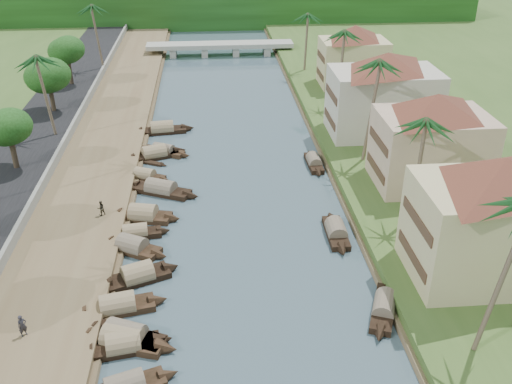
{
  "coord_description": "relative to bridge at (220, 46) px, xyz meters",
  "views": [
    {
      "loc": [
        -2.42,
        -37.93,
        28.76
      ],
      "look_at": [
        1.82,
        11.81,
        2.0
      ],
      "focal_mm": 40.0,
      "sensor_mm": 36.0,
      "label": 1
    }
  ],
  "objects": [
    {
      "name": "building_near",
      "position": [
        18.99,
        -74.0,
        4.66
      ],
      "size": [
        14.85,
        14.85,
        10.2
      ],
      "color": "#C5BD84",
      "rests_on": "right_bank"
    },
    {
      "name": "sampan_15",
      "position": [
        8.84,
        -65.71,
        -1.31
      ],
      "size": [
        1.87,
        7.67,
        2.07
      ],
      "rotation": [
        0.0,
        0.0,
        1.56
      ],
      "color": "black",
      "rests_on": "ground"
    },
    {
      "name": "palm_2",
      "position": [
        15.0,
        -51.88,
        10.52
      ],
      "size": [
        3.2,
        3.2,
        12.88
      ],
      "color": "brown",
      "rests_on": "ground"
    },
    {
      "name": "tree_6",
      "position": [
        24.0,
        -42.25,
        4.95
      ],
      "size": [
        4.19,
        4.19,
        7.32
      ],
      "color": "#49372A",
      "rests_on": "ground"
    },
    {
      "name": "person_far",
      "position": [
        -13.25,
        -61.34,
        -0.17
      ],
      "size": [
        0.92,
        0.86,
        1.5
      ],
      "primitive_type": "imported",
      "rotation": [
        0.0,
        0.0,
        3.67
      ],
      "color": "#2B271E",
      "rests_on": "left_bank"
    },
    {
      "name": "bridge",
      "position": [
        0.0,
        0.0,
        0.0
      ],
      "size": [
        28.0,
        4.0,
        2.4
      ],
      "color": "#99998F",
      "rests_on": "ground"
    },
    {
      "name": "sampan_9",
      "position": [
        -7.94,
        -55.87,
        -1.31
      ],
      "size": [
        8.9,
        5.33,
        2.27
      ],
      "rotation": [
        0.0,
        0.0,
        -0.43
      ],
      "color": "black",
      "rests_on": "ground"
    },
    {
      "name": "sampan_11",
      "position": [
        -9.29,
        -46.71,
        -1.3
      ],
      "size": [
        8.26,
        4.36,
        2.32
      ],
      "rotation": [
        0.0,
        0.0,
        0.34
      ],
      "color": "black",
      "rests_on": "ground"
    },
    {
      "name": "canoe_2",
      "position": [
        -9.8,
        -48.32,
        -1.62
      ],
      "size": [
        4.65,
        2.77,
        0.7
      ],
      "rotation": [
        0.0,
        0.0,
        -0.46
      ],
      "color": "black",
      "rests_on": "ground"
    },
    {
      "name": "ground",
      "position": [
        -0.0,
        -72.0,
        -1.72
      ],
      "size": [
        220.0,
        220.0,
        0.0
      ],
      "primitive_type": "plane",
      "color": "#3E525D",
      "rests_on": "ground"
    },
    {
      "name": "retaining_wall",
      "position": [
        -20.2,
        -52.0,
        -0.37
      ],
      "size": [
        0.4,
        180.0,
        1.1
      ],
      "primitive_type": "cube",
      "color": "slate",
      "rests_on": "left_bank"
    },
    {
      "name": "sampan_2",
      "position": [
        -9.22,
        -78.61,
        -1.31
      ],
      "size": [
        8.43,
        4.13,
        2.2
      ],
      "rotation": [
        0.0,
        0.0,
        -0.31
      ],
      "color": "black",
      "rests_on": "ground"
    },
    {
      "name": "sampan_13",
      "position": [
        -8.83,
        -38.76,
        -1.3
      ],
      "size": [
        8.84,
        2.87,
        2.36
      ],
      "rotation": [
        0.0,
        0.0,
        0.12
      ],
      "color": "black",
      "rests_on": "ground"
    },
    {
      "name": "sampan_14",
      "position": [
        10.24,
        -76.68,
        -1.31
      ],
      "size": [
        4.29,
        7.87,
        1.95
      ],
      "rotation": [
        0.0,
        0.0,
        1.19
      ],
      "color": "black",
      "rests_on": "ground"
    },
    {
      "name": "road",
      "position": [
        -24.5,
        -52.0,
        -1.02
      ],
      "size": [
        8.0,
        180.0,
        1.4
      ],
      "primitive_type": "cube",
      "color": "black",
      "rests_on": "ground"
    },
    {
      "name": "right_bank",
      "position": [
        19.0,
        -52.0,
        -1.12
      ],
      "size": [
        16.0,
        180.0,
        1.2
      ],
      "primitive_type": "cube",
      "color": "#375421",
      "rests_on": "ground"
    },
    {
      "name": "tree_5",
      "position": [
        -24.0,
        -20.41,
        4.86
      ],
      "size": [
        4.9,
        4.9,
        7.29
      ],
      "color": "#49372A",
      "rests_on": "ground"
    },
    {
      "name": "sampan_1",
      "position": [
        -9.11,
        -79.15,
        -1.31
      ],
      "size": [
        7.21,
        2.72,
        2.11
      ],
      "rotation": [
        0.0,
        0.0,
        0.16
      ],
      "color": "black",
      "rests_on": "ground"
    },
    {
      "name": "sampan_12",
      "position": [
        -8.26,
        -45.68,
        -1.32
      ],
      "size": [
        7.16,
        4.58,
        1.81
      ],
      "rotation": [
        0.0,
        0.0,
        -0.48
      ],
      "color": "black",
      "rests_on": "ground"
    },
    {
      "name": "sampan_3",
      "position": [
        -9.08,
        -78.17,
        -1.31
      ],
      "size": [
        8.11,
        4.83,
        2.19
      ],
      "rotation": [
        0.0,
        0.0,
        -0.42
      ],
      "color": "black",
      "rests_on": "ground"
    },
    {
      "name": "sampan_10",
      "position": [
        -9.94,
        -52.44,
        -1.32
      ],
      "size": [
        6.43,
        3.9,
        1.84
      ],
      "rotation": [
        0.0,
        0.0,
        -0.43
      ],
      "color": "black",
      "rests_on": "ground"
    },
    {
      "name": "building_far",
      "position": [
        18.99,
        -44.0,
        4.66
      ],
      "size": [
        15.59,
        15.59,
        10.2
      ],
      "color": "beige",
      "rests_on": "right_bank"
    },
    {
      "name": "palm_7",
      "position": [
        14.0,
        -15.29,
        8.45
      ],
      "size": [
        3.2,
        3.2,
        10.73
      ],
      "color": "brown",
      "rests_on": "ground"
    },
    {
      "name": "left_bank",
      "position": [
        -16.0,
        -52.0,
        -1.32
      ],
      "size": [
        10.0,
        180.0,
        0.8
      ],
      "primitive_type": "cube",
      "color": "brown",
      "rests_on": "ground"
    },
    {
      "name": "palm_1",
      "position": [
        16.0,
        -65.32,
        9.07
      ],
      "size": [
        3.2,
        3.2,
        11.38
      ],
      "color": "brown",
      "rests_on": "ground"
    },
    {
      "name": "tree_4",
      "position": [
        -24.0,
        -32.79,
        4.56
      ],
      "size": [
        5.48,
        5.48,
        7.2
      ],
      "color": "#49372A",
      "rests_on": "ground"
    },
    {
      "name": "sampan_7",
      "position": [
        -9.78,
        -64.33,
        -1.32
      ],
      "size": [
        6.73,
        2.11,
        1.82
      ],
      "rotation": [
        0.0,
        0.0,
        0.12
      ],
      "color": "black",
      "rests_on": "ground"
    },
    {
      "name": "sampan_4",
      "position": [
        -10.05,
        -74.88,
        -1.31
      ],
      "size": [
        7.97,
        3.23,
        2.22
      ],
      "rotation": [
        0.0,
        0.0,
        0.2
      ],
      "color": "black",
      "rests_on": "ground"
    },
    {
      "name": "building_mid",
      "position": [
        19.99,
        -58.0,
        4.41
      ],
      "size": [
        14.11,
        14.11,
        9.7
      ],
      "color": "#CAA98F",
      "rests_on": "right_bank"
    },
    {
      "name": "sampan_6",
      "position": [
        -9.82,
        -66.69,
        -1.31
      ],
      "size": [
        7.25,
        4.97,
        2.2
      ],
      "rotation": [
        0.0,
        0.0,
        -0.5
      ],
      "color": "black",
      "rests_on": "ground"
    },
    {
      "name": "palm_8",
      "position": [
        -20.5,
        -11.91,
        9.72
      ],
      "size": [
        3.2,
        3.2,
        11.84
      ],
      "color": "brown",
      "rests_on": "ground"
    },
    {
      "name": "tree_3",
      "position": [
        -24.0,
        -51.0,
        4.34
      ],
      "size": [
        4.65,
        4.65,
        6.65
      ],
      "color": "#49372A",
      "rests_on": "ground"
    },
    {
      "name": "palm_6",
      "position": [
        -22.0,
        -41.65,
        9.21
      ],
      "size": [
        3.2,
        3.2,
        11.31
      ],
      "color": "brown",
      "rests_on": "ground"
    },
    {
      "name": "sampan_5",
      "position": [
        -8.9,
        -71.1,
        -1.3
      ],
      "size": [
        7.46,
        4.47,
        2.33
      ],
      "rotation": [
        0.0,
        0.0,
        0.39
      ],
      "color": "black",
      "rests_on": "ground"
    },
    {
      "name": "person_near",
      "position": [
        -16.13,
        -77.94,
        -0.06
      ],
      "size": [
        0.74,
        0.72,
        1.72
      ],
      "primitive_type": "imported",
      "rotation": [
        0.0,
        0.0,
        0.7
      ],
      "color": "#26252D",
      "rests_on": "left_bank"
    },
    {
      "name": "sampan_8",
      "position": [
        -9.33,
        -61.14,
        -1.3
      ],
      "size": [
        7.79,
        3.51,
        2.33
      ],
      "rotation": [
        0.0,
        0.0,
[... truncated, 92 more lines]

